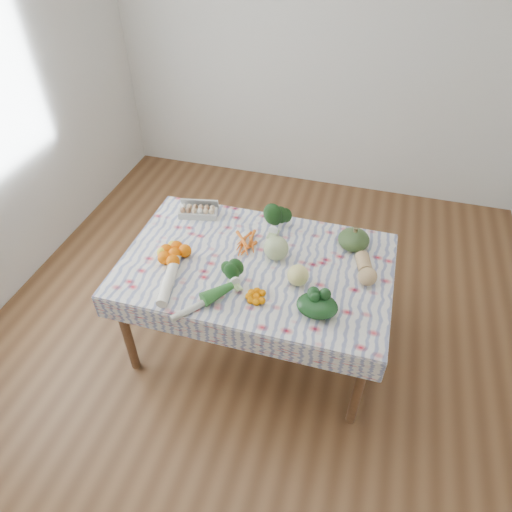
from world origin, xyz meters
TOP-DOWN VIEW (x-y plane):
  - ground at (0.00, 0.00)m, footprint 4.50×4.50m
  - wall_back at (0.00, 2.25)m, footprint 4.00×0.04m
  - dining_table at (0.00, 0.00)m, footprint 1.60×1.00m
  - tablecloth at (0.00, 0.00)m, footprint 1.66×1.06m
  - egg_carton at (-0.52, 0.36)m, footprint 0.28×0.16m
  - carrot_bunch at (-0.12, 0.12)m, footprint 0.22×0.20m
  - kale_bunch at (0.03, 0.34)m, footprint 0.18×0.15m
  - kabocha_squash at (0.56, 0.31)m, footprint 0.25×0.25m
  - cabbage at (0.11, 0.08)m, footprint 0.16×0.16m
  - butternut_squash at (0.66, 0.08)m, footprint 0.17×0.26m
  - orange_cluster at (-0.49, -0.11)m, footprint 0.33×0.33m
  - broccoli at (-0.09, -0.19)m, footprint 0.21×0.21m
  - mandarin_cluster at (0.09, -0.29)m, footprint 0.18×0.18m
  - grapefruit at (0.28, -0.10)m, footprint 0.13×0.13m
  - spinach_bag at (0.43, -0.29)m, footprint 0.24×0.20m
  - daikon at (-0.44, -0.30)m, footprint 0.15×0.45m
  - leek at (-0.19, -0.43)m, footprint 0.27×0.33m

SIDE VIEW (x-z plane):
  - ground at x=0.00m, z-range 0.00..0.00m
  - dining_table at x=0.00m, z-range 0.30..1.05m
  - tablecloth at x=0.00m, z-range 0.75..0.76m
  - carrot_bunch at x=-0.12m, z-range 0.76..0.80m
  - leek at x=-0.19m, z-range 0.76..0.80m
  - mandarin_cluster at x=0.09m, z-range 0.76..0.81m
  - daikon at x=-0.44m, z-range 0.76..0.83m
  - egg_carton at x=-0.52m, z-range 0.76..0.83m
  - orange_cluster at x=-0.49m, z-range 0.76..0.85m
  - spinach_bag at x=0.43m, z-range 0.76..0.86m
  - broccoli at x=-0.09m, z-range 0.76..0.87m
  - butternut_squash at x=0.66m, z-range 0.76..0.87m
  - grapefruit at x=0.28m, z-range 0.76..0.89m
  - kabocha_squash at x=0.56m, z-range 0.76..0.89m
  - kale_bunch at x=0.03m, z-range 0.76..0.91m
  - cabbage at x=0.11m, z-range 0.76..0.92m
  - wall_back at x=0.00m, z-range 0.00..2.80m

